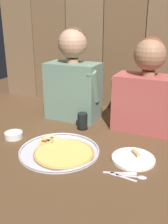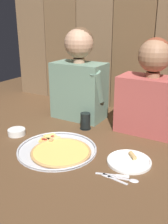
# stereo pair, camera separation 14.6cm
# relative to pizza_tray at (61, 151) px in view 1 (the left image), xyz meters

# --- Properties ---
(ground_plane) EXTENTS (3.20, 3.20, 0.00)m
(ground_plane) POSITION_rel_pizza_tray_xyz_m (0.08, 0.08, -0.01)
(ground_plane) COLOR brown
(pizza_tray) EXTENTS (0.43, 0.43, 0.03)m
(pizza_tray) POSITION_rel_pizza_tray_xyz_m (0.00, 0.00, 0.00)
(pizza_tray) COLOR silver
(pizza_tray) RESTS_ON ground
(dinner_plate) EXTENTS (0.22, 0.22, 0.03)m
(dinner_plate) POSITION_rel_pizza_tray_xyz_m (0.37, 0.08, -0.00)
(dinner_plate) COLOR white
(dinner_plate) RESTS_ON ground
(drinking_glass) EXTENTS (0.07, 0.07, 0.11)m
(drinking_glass) POSITION_rel_pizza_tray_xyz_m (-0.03, 0.34, 0.04)
(drinking_glass) COLOR black
(drinking_glass) RESTS_ON ground
(dipping_bowl) EXTENTS (0.11, 0.11, 0.04)m
(dipping_bowl) POSITION_rel_pizza_tray_xyz_m (-0.35, 0.05, 0.01)
(dipping_bowl) COLOR white
(dipping_bowl) RESTS_ON ground
(table_fork) EXTENTS (0.13, 0.03, 0.01)m
(table_fork) POSITION_rel_pizza_tray_xyz_m (0.36, -0.08, -0.01)
(table_fork) COLOR silver
(table_fork) RESTS_ON ground
(table_knife) EXTENTS (0.15, 0.07, 0.01)m
(table_knife) POSITION_rel_pizza_tray_xyz_m (0.34, -0.06, -0.01)
(table_knife) COLOR silver
(table_knife) RESTS_ON ground
(table_spoon) EXTENTS (0.14, 0.05, 0.01)m
(table_spoon) POSITION_rel_pizza_tray_xyz_m (0.42, -0.06, -0.01)
(table_spoon) COLOR silver
(table_spoon) RESTS_ON ground
(diner_left) EXTENTS (0.40, 0.22, 0.63)m
(diner_left) POSITION_rel_pizza_tray_xyz_m (-0.17, 0.50, 0.29)
(diner_left) COLOR slate
(diner_left) RESTS_ON ground
(diner_right) EXTENTS (0.43, 0.22, 0.58)m
(diner_right) POSITION_rel_pizza_tray_xyz_m (0.33, 0.50, 0.25)
(diner_right) COLOR #AD4C47
(diner_right) RESTS_ON ground
(wooden_backdrop_wall) EXTENTS (2.19, 0.03, 1.16)m
(wooden_backdrop_wall) POSITION_rel_pizza_tray_xyz_m (0.08, 0.83, 0.57)
(wooden_backdrop_wall) COLOR brown
(wooden_backdrop_wall) RESTS_ON ground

